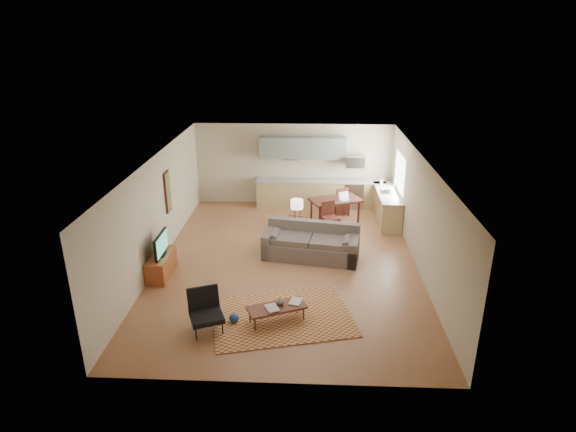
{
  "coord_description": "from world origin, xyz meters",
  "views": [
    {
      "loc": [
        0.51,
        -11.01,
        5.6
      ],
      "look_at": [
        0.0,
        0.3,
        1.15
      ],
      "focal_mm": 30.0,
      "sensor_mm": 36.0,
      "label": 1
    }
  ],
  "objects_px": {
    "armchair": "(206,313)",
    "console_table": "(297,230)",
    "coffee_table": "(277,314)",
    "tv_credenza": "(161,265)",
    "dining_table": "(335,211)",
    "sofa": "(311,242)"
  },
  "relations": [
    {
      "from": "console_table",
      "to": "dining_table",
      "type": "height_order",
      "value": "dining_table"
    },
    {
      "from": "armchair",
      "to": "tv_credenza",
      "type": "relative_size",
      "value": 0.7
    },
    {
      "from": "sofa",
      "to": "armchair",
      "type": "distance_m",
      "value": 3.92
    },
    {
      "from": "armchair",
      "to": "console_table",
      "type": "height_order",
      "value": "armchair"
    },
    {
      "from": "console_table",
      "to": "armchair",
      "type": "bearing_deg",
      "value": -92.69
    },
    {
      "from": "sofa",
      "to": "tv_credenza",
      "type": "relative_size",
      "value": 2.15
    },
    {
      "from": "armchair",
      "to": "dining_table",
      "type": "distance_m",
      "value": 6.45
    },
    {
      "from": "tv_credenza",
      "to": "console_table",
      "type": "distance_m",
      "value": 3.83
    },
    {
      "from": "armchair",
      "to": "tv_credenza",
      "type": "height_order",
      "value": "armchair"
    },
    {
      "from": "armchair",
      "to": "console_table",
      "type": "bearing_deg",
      "value": 47.28
    },
    {
      "from": "coffee_table",
      "to": "tv_credenza",
      "type": "height_order",
      "value": "tv_credenza"
    },
    {
      "from": "sofa",
      "to": "dining_table",
      "type": "relative_size",
      "value": 1.7
    },
    {
      "from": "sofa",
      "to": "console_table",
      "type": "height_order",
      "value": "sofa"
    },
    {
      "from": "console_table",
      "to": "coffee_table",
      "type": "bearing_deg",
      "value": -76.03
    },
    {
      "from": "sofa",
      "to": "tv_credenza",
      "type": "distance_m",
      "value": 3.78
    },
    {
      "from": "coffee_table",
      "to": "tv_credenza",
      "type": "distance_m",
      "value": 3.45
    },
    {
      "from": "coffee_table",
      "to": "console_table",
      "type": "relative_size",
      "value": 1.69
    },
    {
      "from": "coffee_table",
      "to": "console_table",
      "type": "xyz_separation_m",
      "value": [
        0.29,
        3.95,
        0.17
      ]
    },
    {
      "from": "tv_credenza",
      "to": "armchair",
      "type": "bearing_deg",
      "value": -54.98
    },
    {
      "from": "console_table",
      "to": "dining_table",
      "type": "bearing_deg",
      "value": 71.27
    },
    {
      "from": "sofa",
      "to": "coffee_table",
      "type": "distance_m",
      "value": 3.06
    },
    {
      "from": "sofa",
      "to": "coffee_table",
      "type": "relative_size",
      "value": 2.14
    }
  ]
}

